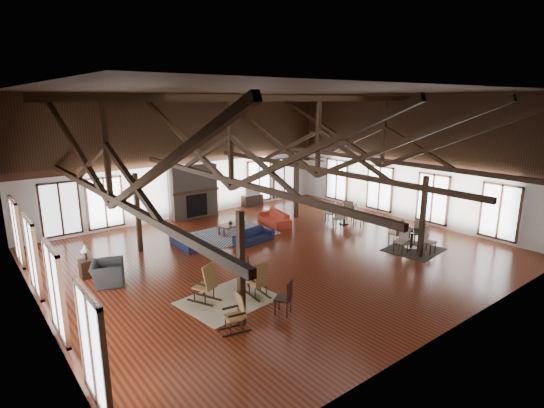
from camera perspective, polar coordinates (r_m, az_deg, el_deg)
floor at (r=16.25m, az=0.76°, el=-6.69°), size 16.00×16.00×0.00m
ceiling at (r=15.23m, az=0.83°, el=14.97°), size 16.00×14.00×0.02m
wall_back at (r=21.31m, az=-11.14°, el=6.29°), size 16.00×0.02×6.00m
wall_front at (r=11.04m, az=24.18°, el=-1.53°), size 16.00×0.02×6.00m
wall_left at (r=12.27m, az=-29.79°, el=-0.71°), size 0.02×14.00×6.00m
wall_right at (r=21.34m, az=17.88°, el=5.90°), size 0.02×14.00×6.00m
roof_truss at (r=15.32m, az=0.81°, el=7.58°), size 15.60×14.07×3.14m
post_grid at (r=15.78m, az=0.77°, el=-1.50°), size 8.16×7.16×3.05m
fireplace at (r=21.31m, az=-10.53°, el=1.64°), size 2.50×0.69×2.60m
ceiling_fan at (r=14.92m, az=4.73°, el=6.22°), size 1.60×1.60×0.75m
sofa_navy_front at (r=17.50m, az=-2.45°, el=-4.28°), size 1.87×0.96×0.52m
sofa_navy_left at (r=17.21m, az=-11.39°, el=-4.85°), size 1.82×0.75×0.53m
sofa_orange at (r=19.89m, az=0.31°, el=-1.91°), size 2.22×1.25×0.61m
coffee_table at (r=18.50m, az=-5.46°, el=-2.82°), size 1.37×1.02×0.47m
vase at (r=18.34m, az=-5.61°, el=-2.47°), size 0.24×0.24×0.20m
armchair at (r=14.58m, az=-21.25°, el=-8.65°), size 1.36×1.28×0.71m
side_table_lamp at (r=15.34m, az=-23.63°, el=-7.45°), size 0.45×0.45×1.14m
rocking_chair_a at (r=12.53m, az=-8.77°, el=-10.61°), size 0.80×1.01×1.16m
rocking_chair_b at (r=12.69m, az=-1.70°, el=-10.33°), size 0.52×0.86×1.07m
rocking_chair_c at (r=11.07m, az=-4.69°, el=-14.40°), size 0.83×0.55×0.99m
side_chair_a at (r=13.42m, az=-3.71°, el=-8.53°), size 0.55×0.55×1.03m
side_chair_b at (r=11.71m, az=1.93°, el=-12.11°), size 0.58×0.58×0.99m
cafe_table_near at (r=17.53m, az=18.28°, el=-4.12°), size 1.94×1.94×1.01m
cafe_table_far at (r=20.23m, az=9.70°, el=-1.31°), size 1.89×1.89×0.97m
cup_near at (r=17.51m, az=18.31°, el=-3.23°), size 0.11×0.11×0.09m
cup_far at (r=20.06m, az=9.83°, el=-0.66°), size 0.13×0.13×0.10m
tv_console at (r=23.43m, az=-2.65°, el=0.48°), size 1.19×0.45×0.60m
television at (r=23.30m, az=-2.66°, el=1.85°), size 0.96×0.15×0.55m
rug_tan at (r=12.77m, az=-5.93°, el=-12.71°), size 2.82×2.35×0.01m
rug_navy at (r=18.65m, az=-5.42°, el=-4.01°), size 3.57×2.73×0.01m
rug_dark at (r=17.56m, az=18.50°, el=-5.83°), size 2.27×2.11×0.01m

